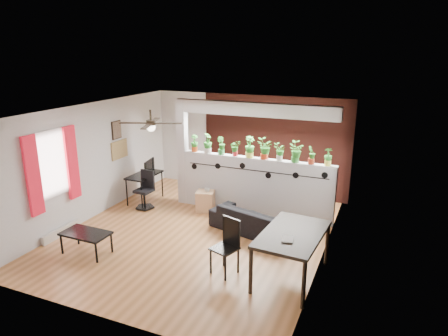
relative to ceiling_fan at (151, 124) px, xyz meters
The scene contains 31 objects.
room_shell 1.33m from the ceiling_fan, 20.56° to the left, with size 6.30×7.10×2.90m.
partition_wall 2.91m from the ceiling_fan, 48.37° to the left, with size 3.60×0.18×1.35m, color #BCBCC1.
ceiling_header 2.41m from the ceiling_fan, 48.37° to the left, with size 3.60×0.18×0.30m, color silver.
pier_column 2.09m from the ceiling_fan, 99.77° to the left, with size 0.22×0.20×2.60m, color #BCBCC1.
brick_panel 3.78m from the ceiling_fan, 63.93° to the left, with size 3.90×0.05×2.60m, color #9B392D.
vine_decal 2.64m from the ceiling_fan, 46.80° to the left, with size 3.31×0.01×0.30m.
window_assembly 2.13m from the ceiling_fan, 152.87° to the right, with size 0.09×1.30×1.55m.
baseboard_heater 2.96m from the ceiling_fan, 152.65° to the right, with size 0.08×1.00×0.18m, color beige.
corkboard 2.38m from the ceiling_fan, 144.85° to the left, with size 0.03×0.60×0.45m, color #987B49.
framed_art 2.19m from the ceiling_fan, 145.97° to the left, with size 0.03×0.34×0.44m.
ceiling_fan is the anchor object (origin of this frame).
potted_plant_0 1.95m from the ceiling_fan, 89.36° to the left, with size 0.26×0.26×0.41m.
potted_plant_1 1.97m from the ceiling_fan, 78.35° to the left, with size 0.23×0.27×0.47m.
potted_plant_2 2.08m from the ceiling_fan, 68.14° to the left, with size 0.23×0.19×0.42m.
potted_plant_3 2.23m from the ceiling_fan, 59.19° to the left, with size 0.23×0.22×0.36m.
potted_plant_4 2.40m from the ceiling_fan, 51.64° to the left, with size 0.32×0.33×0.49m.
potted_plant_5 2.63m from the ceiling_fan, 45.39° to the left, with size 0.30×0.28×0.47m.
potted_plant_6 2.89m from the ceiling_fan, 40.24° to the left, with size 0.25×0.24×0.39m.
potted_plant_7 3.15m from the ceiling_fan, 36.00° to the left, with size 0.28×0.24×0.46m.
potted_plant_8 3.44m from the ceiling_fan, 32.47° to the left, with size 0.25×0.25×0.39m.
potted_plant_9 3.73m from the ceiling_fan, 29.51° to the left, with size 0.23×0.20×0.39m.
sofa 2.90m from the ceiling_fan, 23.68° to the left, with size 1.79×0.70×0.52m, color black.
cube_shelf 2.57m from the ceiling_fan, 72.76° to the left, with size 0.41×0.36×0.50m, color tan.
cup 2.35m from the ceiling_fan, 70.99° to the left, with size 0.12×0.12×0.09m, color gray.
computer_desk 2.54m from the ceiling_fan, 130.29° to the left, with size 0.54×1.00×0.72m.
monitor 2.53m from the ceiling_fan, 127.55° to the left, with size 0.05×0.33×0.19m, color black.
office_chair 2.40m from the ceiling_fan, 131.93° to the left, with size 0.48×0.48×0.91m.
dining_table 3.47m from the ceiling_fan, 11.46° to the right, with size 1.04×1.60×0.84m.
book 3.40m from the ceiling_fan, 17.32° to the right, with size 0.18×0.24×0.02m, color gray.
folding_chair 2.76m from the ceiling_fan, 22.87° to the right, with size 0.50×0.50×0.98m.
coffee_table 2.43m from the ceiling_fan, 120.17° to the right, with size 0.92×0.52×0.42m.
Camera 1 is at (3.51, -6.85, 3.72)m, focal length 32.00 mm.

